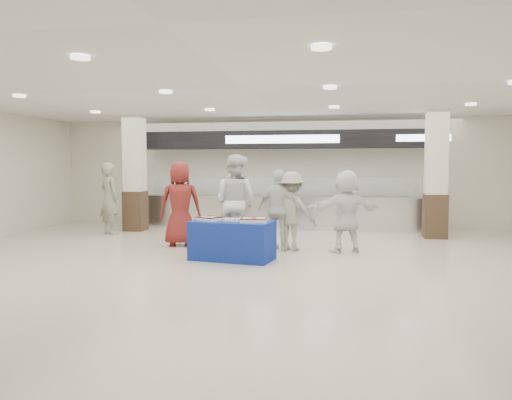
% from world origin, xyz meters
% --- Properties ---
extents(ground, '(14.00, 14.00, 0.00)m').
position_xyz_m(ground, '(0.00, 0.00, 0.00)').
color(ground, beige).
rests_on(ground, ground).
extents(serving_line, '(8.70, 0.85, 2.80)m').
position_xyz_m(serving_line, '(0.00, 5.40, 1.16)').
color(serving_line, silver).
rests_on(serving_line, ground).
extents(column_left, '(0.55, 0.55, 3.20)m').
position_xyz_m(column_left, '(-4.00, 4.20, 1.53)').
color(column_left, '#352518').
rests_on(column_left, ground).
extents(column_right, '(0.55, 0.55, 3.20)m').
position_xyz_m(column_right, '(4.00, 4.20, 1.53)').
color(column_right, '#352518').
rests_on(column_right, ground).
extents(display_table, '(1.65, 1.02, 0.75)m').
position_xyz_m(display_table, '(-0.35, 0.44, 0.38)').
color(display_table, navy).
rests_on(display_table, ground).
extents(sheet_cake_left, '(0.52, 0.50, 0.09)m').
position_xyz_m(sheet_cake_left, '(-0.83, 0.49, 0.79)').
color(sheet_cake_left, silver).
rests_on(sheet_cake_left, display_table).
extents(sheet_cake_right, '(0.52, 0.42, 0.10)m').
position_xyz_m(sheet_cake_right, '(0.09, 0.34, 0.80)').
color(sheet_cake_right, silver).
rests_on(sheet_cake_right, display_table).
extents(cupcake_tray, '(0.38, 0.29, 0.06)m').
position_xyz_m(cupcake_tray, '(-0.32, 0.43, 0.78)').
color(cupcake_tray, '#ABABAF').
rests_on(cupcake_tray, display_table).
extents(civilian_maroon, '(1.06, 0.83, 1.91)m').
position_xyz_m(civilian_maroon, '(-1.89, 1.89, 0.95)').
color(civilian_maroon, maroon).
rests_on(civilian_maroon, ground).
extents(soldier_a, '(0.67, 0.52, 1.63)m').
position_xyz_m(soldier_a, '(-0.75, 2.04, 0.82)').
color(soldier_a, gray).
rests_on(soldier_a, ground).
extents(chef_tall, '(1.23, 1.12, 2.06)m').
position_xyz_m(chef_tall, '(-0.56, 1.68, 1.03)').
color(chef_tall, white).
rests_on(chef_tall, ground).
extents(chef_short, '(1.10, 0.72, 1.74)m').
position_xyz_m(chef_short, '(0.39, 1.69, 0.87)').
color(chef_short, white).
rests_on(chef_short, ground).
extents(soldier_b, '(1.22, 0.91, 1.68)m').
position_xyz_m(soldier_b, '(0.66, 1.72, 0.84)').
color(soldier_b, gray).
rests_on(soldier_b, ground).
extents(civilian_white, '(1.68, 1.07, 1.73)m').
position_xyz_m(civilian_white, '(1.80, 1.69, 0.87)').
color(civilian_white, white).
rests_on(civilian_white, ground).
extents(soldier_bg, '(0.83, 0.76, 1.90)m').
position_xyz_m(soldier_bg, '(-4.33, 3.33, 0.95)').
color(soldier_bg, gray).
rests_on(soldier_bg, ground).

